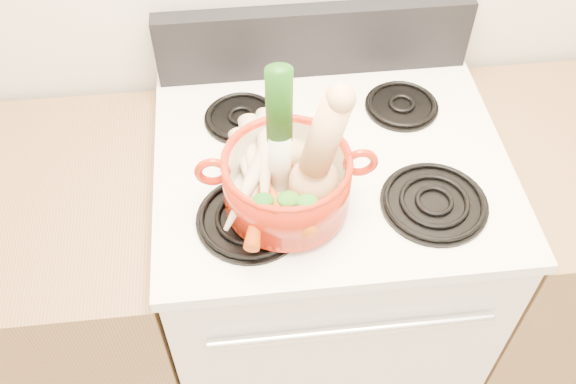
{
  "coord_description": "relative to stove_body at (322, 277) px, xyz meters",
  "views": [
    {
      "loc": [
        -0.2,
        0.44,
        1.98
      ],
      "look_at": [
        -0.11,
        1.25,
        1.02
      ],
      "focal_mm": 40.0,
      "sensor_mm": 36.0,
      "label": 1
    }
  ],
  "objects": [
    {
      "name": "burner_front_left",
      "position": [
        -0.19,
        -0.16,
        0.5
      ],
      "size": [
        0.22,
        0.22,
        0.02
      ],
      "primitive_type": "cylinder",
      "color": "black",
      "rests_on": "cooktop"
    },
    {
      "name": "oven_handle",
      "position": [
        0.0,
        -0.34,
        0.32
      ],
      "size": [
        0.6,
        0.02,
        0.02
      ],
      "primitive_type": "cylinder",
      "rotation": [
        0.0,
        1.57,
        0.0
      ],
      "color": "silver",
      "rests_on": "stove_body"
    },
    {
      "name": "parsnip_5",
      "position": [
        -0.15,
        -0.11,
        0.59
      ],
      "size": [
        0.07,
        0.23,
        0.06
      ],
      "primitive_type": "cone",
      "rotation": [
        1.66,
        0.0,
        -0.11
      ],
      "color": "beige",
      "rests_on": "dutch_oven"
    },
    {
      "name": "parsnip_4",
      "position": [
        -0.16,
        -0.05,
        0.58
      ],
      "size": [
        0.08,
        0.21,
        0.06
      ],
      "primitive_type": "cone",
      "rotation": [
        1.66,
        0.0,
        -0.18
      ],
      "color": "beige",
      "rests_on": "dutch_oven"
    },
    {
      "name": "carrot_0",
      "position": [
        -0.15,
        -0.15,
        0.55
      ],
      "size": [
        0.08,
        0.17,
        0.05
      ],
      "primitive_type": "cone",
      "rotation": [
        1.66,
        0.0,
        0.3
      ],
      "color": "#DD450B",
      "rests_on": "dutch_oven"
    },
    {
      "name": "leek",
      "position": [
        -0.12,
        -0.11,
        0.69
      ],
      "size": [
        0.05,
        0.07,
        0.32
      ],
      "primitive_type": "cylinder",
      "rotation": [
        0.05,
        0.0,
        -0.04
      ],
      "color": "white",
      "rests_on": "dutch_oven"
    },
    {
      "name": "parsnip_0",
      "position": [
        -0.19,
        -0.08,
        0.56
      ],
      "size": [
        0.07,
        0.21,
        0.06
      ],
      "primitive_type": "cone",
      "rotation": [
        1.66,
        0.0,
        0.15
      ],
      "color": "beige",
      "rests_on": "dutch_oven"
    },
    {
      "name": "squash",
      "position": [
        -0.06,
        -0.14,
        0.66
      ],
      "size": [
        0.2,
        0.16,
        0.27
      ],
      "primitive_type": null,
      "rotation": [
        0.0,
        0.27,
        0.35
      ],
      "color": "tan",
      "rests_on": "dutch_oven"
    },
    {
      "name": "parsnip_1",
      "position": [
        -0.17,
        -0.11,
        0.57
      ],
      "size": [
        0.09,
        0.22,
        0.06
      ],
      "primitive_type": "cone",
      "rotation": [
        1.66,
        0.0,
        -0.24
      ],
      "color": "beige",
      "rests_on": "dutch_oven"
    },
    {
      "name": "burner_back_right",
      "position": [
        0.19,
        0.14,
        0.5
      ],
      "size": [
        0.17,
        0.17,
        0.02
      ],
      "primitive_type": "cylinder",
      "color": "black",
      "rests_on": "cooktop"
    },
    {
      "name": "parsnip_2",
      "position": [
        -0.18,
        -0.07,
        0.57
      ],
      "size": [
        0.05,
        0.22,
        0.07
      ],
      "primitive_type": "cone",
      "rotation": [
        1.66,
        0.0,
        -0.0
      ],
      "color": "beige",
      "rests_on": "dutch_oven"
    },
    {
      "name": "parsnip_3",
      "position": [
        -0.19,
        -0.14,
        0.58
      ],
      "size": [
        0.14,
        0.2,
        0.06
      ],
      "primitive_type": "cone",
      "rotation": [
        1.66,
        0.0,
        -0.51
      ],
      "color": "beige",
      "rests_on": "dutch_oven"
    },
    {
      "name": "cooktop",
      "position": [
        0.0,
        0.0,
        0.47
      ],
      "size": [
        0.78,
        0.67,
        0.03
      ],
      "primitive_type": "cube",
      "color": "white",
      "rests_on": "stove_body"
    },
    {
      "name": "pot_handle_left",
      "position": [
        -0.26,
        -0.13,
        0.61
      ],
      "size": [
        0.07,
        0.02,
        0.07
      ],
      "primitive_type": "torus",
      "rotation": [
        1.57,
        0.0,
        -0.03
      ],
      "color": "#A31D0A",
      "rests_on": "dutch_oven"
    },
    {
      "name": "control_backsplash",
      "position": [
        0.0,
        0.3,
        0.58
      ],
      "size": [
        0.76,
        0.05,
        0.18
      ],
      "primitive_type": "cube",
      "color": "black",
      "rests_on": "cooktop"
    },
    {
      "name": "stove_body",
      "position": [
        0.0,
        0.0,
        0.0
      ],
      "size": [
        0.76,
        0.65,
        0.92
      ],
      "primitive_type": "cube",
      "color": "silver",
      "rests_on": "floor"
    },
    {
      "name": "burner_front_right",
      "position": [
        0.19,
        -0.16,
        0.5
      ],
      "size": [
        0.22,
        0.22,
        0.02
      ],
      "primitive_type": "cylinder",
      "color": "black",
      "rests_on": "cooktop"
    },
    {
      "name": "carrot_2",
      "position": [
        -0.09,
        -0.18,
        0.57
      ],
      "size": [
        0.04,
        0.17,
        0.05
      ],
      "primitive_type": "cone",
      "rotation": [
        1.66,
        0.0,
        0.06
      ],
      "color": "#CD530A",
      "rests_on": "dutch_oven"
    },
    {
      "name": "carrot_1",
      "position": [
        -0.18,
        -0.2,
        0.56
      ],
      "size": [
        0.06,
        0.15,
        0.04
      ],
      "primitive_type": "cone",
      "rotation": [
        1.66,
        0.0,
        -0.21
      ],
      "color": "red",
      "rests_on": "dutch_oven"
    },
    {
      "name": "burner_back_left",
      "position": [
        -0.19,
        0.14,
        0.5
      ],
      "size": [
        0.17,
        0.17,
        0.02
      ],
      "primitive_type": "cylinder",
      "color": "black",
      "rests_on": "cooktop"
    },
    {
      "name": "ginger",
      "position": [
        -0.1,
        -0.04,
        0.56
      ],
      "size": [
        0.11,
        0.1,
        0.05
      ],
      "primitive_type": "ellipsoid",
      "rotation": [
        0.0,
        0.0,
        0.35
      ],
      "color": "tan",
      "rests_on": "dutch_oven"
    },
    {
      "name": "pot_handle_right",
      "position": [
        0.03,
        -0.14,
        0.61
      ],
      "size": [
        0.07,
        0.02,
        0.07
      ],
      "primitive_type": "torus",
      "rotation": [
        1.57,
        0.0,
        -0.03
      ],
      "color": "#A31D0A",
      "rests_on": "dutch_oven"
    },
    {
      "name": "dutch_oven",
      "position": [
        -0.11,
        -0.13,
        0.57
      ],
      "size": [
        0.26,
        0.26,
        0.12
      ],
      "primitive_type": "cylinder",
      "rotation": [
        0.0,
        0.0,
        -0.03
      ],
      "color": "#A31D0A",
      "rests_on": "burner_front_left"
    }
  ]
}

